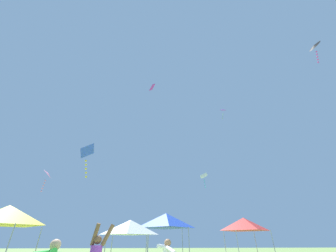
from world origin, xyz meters
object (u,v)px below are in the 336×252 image
at_px(kite_magenta_diamond, 152,87).
at_px(canopy_tent_yellow, 7,215).
at_px(kite_purple_delta, 223,110).
at_px(canopy_tent_blue, 166,220).
at_px(kite_pink_delta, 47,174).
at_px(kite_blue_diamond, 87,152).
at_px(canopy_tent_white, 130,227).
at_px(canopy_tent_red, 244,224).
at_px(kite_white_box, 204,176).
at_px(kite_black_delta, 314,46).

bearing_deg(kite_magenta_diamond, canopy_tent_yellow, -117.47).
height_order(kite_purple_delta, kite_magenta_diamond, kite_magenta_diamond).
xyz_separation_m(canopy_tent_blue, kite_magenta_diamond, (-1.97, 9.42, 22.79)).
bearing_deg(kite_pink_delta, kite_purple_delta, 13.68).
bearing_deg(kite_blue_diamond, kite_purple_delta, 20.70).
relative_size(canopy_tent_yellow, canopy_tent_white, 1.20).
distance_m(canopy_tent_blue, kite_magenta_diamond, 24.74).
bearing_deg(canopy_tent_yellow, canopy_tent_white, 14.14).
height_order(canopy_tent_red, kite_white_box, kite_white_box).
bearing_deg(canopy_tent_red, canopy_tent_yellow, -160.11).
bearing_deg(kite_white_box, kite_purple_delta, -88.47).
bearing_deg(kite_purple_delta, kite_black_delta, -67.56).
bearing_deg(canopy_tent_red, canopy_tent_white, -156.32).
distance_m(canopy_tent_blue, kite_white_box, 20.84).
height_order(canopy_tent_yellow, canopy_tent_red, canopy_tent_red).
distance_m(canopy_tent_blue, kite_black_delta, 21.25).
bearing_deg(kite_magenta_diamond, kite_blue_diamond, -116.13).
distance_m(canopy_tent_white, kite_magenta_diamond, 26.87).
relative_size(canopy_tent_red, kite_white_box, 1.27).
relative_size(canopy_tent_yellow, canopy_tent_blue, 0.93).
distance_m(kite_white_box, kite_pink_delta, 26.04).
bearing_deg(kite_blue_diamond, canopy_tent_white, -26.05).
xyz_separation_m(canopy_tent_red, kite_blue_diamond, (-14.43, -2.11, 5.54)).
height_order(kite_blue_diamond, kite_purple_delta, kite_purple_delta).
distance_m(kite_white_box, kite_black_delta, 25.40).
relative_size(kite_white_box, kite_black_delta, 1.15).
distance_m(canopy_tent_yellow, kite_black_delta, 27.65).
bearing_deg(canopy_tent_yellow, kite_pink_delta, 101.25).
bearing_deg(kite_magenta_diamond, kite_purple_delta, -24.09).
bearing_deg(canopy_tent_red, kite_purple_delta, 68.72).
bearing_deg(kite_blue_diamond, kite_pink_delta, 159.11).
bearing_deg(canopy_tent_yellow, kite_blue_diamond, 59.05).
bearing_deg(canopy_tent_white, canopy_tent_red, 23.68).
distance_m(kite_white_box, kite_purple_delta, 13.80).
relative_size(kite_blue_diamond, kite_purple_delta, 1.52).
xyz_separation_m(canopy_tent_blue, kite_black_delta, (13.59, -7.23, 14.65)).
bearing_deg(kite_pink_delta, canopy_tent_blue, 0.32).
distance_m(canopy_tent_yellow, canopy_tent_red, 17.87).
relative_size(canopy_tent_yellow, kite_blue_diamond, 1.26).
bearing_deg(kite_black_delta, kite_white_box, 102.23).
bearing_deg(kite_magenta_diamond, kite_white_box, 36.00).
distance_m(kite_magenta_diamond, kite_pink_delta, 23.06).
height_order(kite_white_box, kite_magenta_diamond, kite_magenta_diamond).
xyz_separation_m(kite_purple_delta, kite_pink_delta, (-19.38, -4.72, -11.47)).
xyz_separation_m(canopy_tent_white, kite_blue_diamond, (-4.55, 2.22, 6.07)).
height_order(kite_blue_diamond, kite_pink_delta, kite_blue_diamond).
bearing_deg(kite_blue_diamond, kite_magenta_diamond, 63.87).
relative_size(canopy_tent_blue, canopy_tent_red, 1.06).
xyz_separation_m(canopy_tent_blue, kite_blue_diamond, (-7.27, -1.37, 5.35)).
distance_m(canopy_tent_red, kite_black_delta, 18.03).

